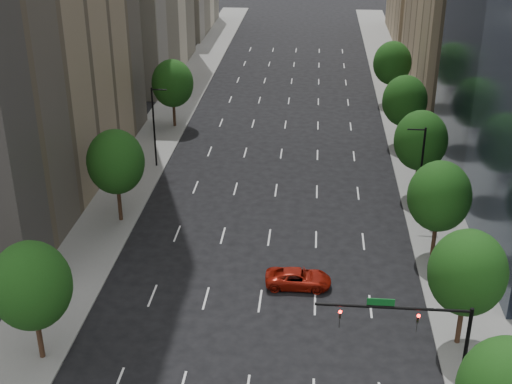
# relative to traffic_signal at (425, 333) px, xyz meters

# --- Properties ---
(sidewalk_left) EXTENTS (6.00, 200.00, 0.15)m
(sidewalk_left) POSITION_rel_traffic_signal_xyz_m (-26.03, 30.00, -5.10)
(sidewalk_left) COLOR slate
(sidewalk_left) RESTS_ON ground
(sidewalk_right) EXTENTS (6.00, 200.00, 0.15)m
(sidewalk_right) POSITION_rel_traffic_signal_xyz_m (4.97, 30.00, -5.10)
(sidewalk_right) COLOR slate
(sidewalk_right) RESTS_ON ground
(tree_right_1) EXTENTS (5.20, 5.20, 8.75)m
(tree_right_1) POSITION_rel_traffic_signal_xyz_m (3.47, 6.00, 0.58)
(tree_right_1) COLOR #382316
(tree_right_1) RESTS_ON ground
(tree_right_2) EXTENTS (5.20, 5.20, 8.61)m
(tree_right_2) POSITION_rel_traffic_signal_xyz_m (3.47, 18.00, 0.43)
(tree_right_2) COLOR #382316
(tree_right_2) RESTS_ON ground
(tree_right_3) EXTENTS (5.20, 5.20, 8.89)m
(tree_right_3) POSITION_rel_traffic_signal_xyz_m (3.47, 30.00, 0.72)
(tree_right_3) COLOR #382316
(tree_right_3) RESTS_ON ground
(tree_right_4) EXTENTS (5.20, 5.20, 8.46)m
(tree_right_4) POSITION_rel_traffic_signal_xyz_m (3.47, 44.00, 0.29)
(tree_right_4) COLOR #382316
(tree_right_4) RESTS_ON ground
(tree_right_5) EXTENTS (5.20, 5.20, 8.75)m
(tree_right_5) POSITION_rel_traffic_signal_xyz_m (3.47, 60.00, 0.58)
(tree_right_5) COLOR #382316
(tree_right_5) RESTS_ON ground
(tree_left_0) EXTENTS (5.20, 5.20, 8.75)m
(tree_left_0) POSITION_rel_traffic_signal_xyz_m (-24.53, 2.00, 0.58)
(tree_left_0) COLOR #382316
(tree_left_0) RESTS_ON ground
(tree_left_1) EXTENTS (5.20, 5.20, 8.97)m
(tree_left_1) POSITION_rel_traffic_signal_xyz_m (-24.53, 22.00, 0.79)
(tree_left_1) COLOR #382316
(tree_left_1) RESTS_ON ground
(tree_left_2) EXTENTS (5.20, 5.20, 8.68)m
(tree_left_2) POSITION_rel_traffic_signal_xyz_m (-24.53, 48.00, 0.50)
(tree_left_2) COLOR #382316
(tree_left_2) RESTS_ON ground
(streetlight_rn) EXTENTS (1.70, 0.20, 9.00)m
(streetlight_rn) POSITION_rel_traffic_signal_xyz_m (2.91, 25.00, -0.33)
(streetlight_rn) COLOR black
(streetlight_rn) RESTS_ON ground
(streetlight_ln) EXTENTS (1.70, 0.20, 9.00)m
(streetlight_ln) POSITION_rel_traffic_signal_xyz_m (-23.96, 35.00, -0.33)
(streetlight_ln) COLOR black
(streetlight_ln) RESTS_ON ground
(traffic_signal) EXTENTS (9.12, 0.40, 7.38)m
(traffic_signal) POSITION_rel_traffic_signal_xyz_m (0.00, 0.00, 0.00)
(traffic_signal) COLOR black
(traffic_signal) RESTS_ON ground
(car_red_far) EXTENTS (5.20, 2.46, 1.44)m
(car_red_far) POSITION_rel_traffic_signal_xyz_m (-7.71, 12.31, -4.45)
(car_red_far) COLOR #97170A
(car_red_far) RESTS_ON ground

